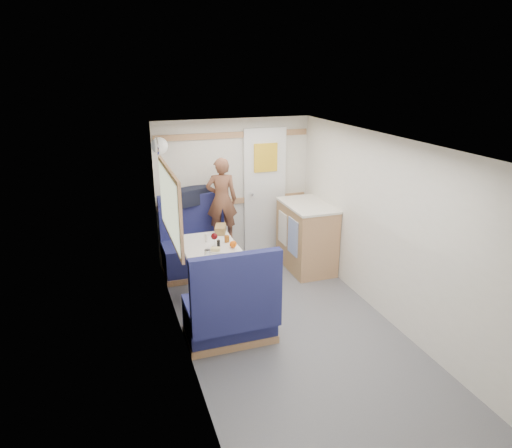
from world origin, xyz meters
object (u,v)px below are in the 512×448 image
object	(u,v)px
cheese_block	(215,249)
dome_light	(160,146)
tray	(224,248)
pepper_grinder	(219,244)
duffel_bag	(193,196)
tumbler_left	(207,255)
wine_glass	(214,237)
salt_grinder	(206,238)
person	(222,199)
dinette_table	(210,258)
galley_counter	(306,236)
bread_loaf	(220,229)
orange_fruit	(233,244)
beer_glass	(227,240)
bench_near	(231,315)
bench_far	(196,252)

from	to	relation	value
cheese_block	dome_light	bearing A→B (deg)	111.05
tray	pepper_grinder	size ratio (longest dim) A/B	3.35
duffel_bag	tumbler_left	distance (m)	1.52
wine_glass	salt_grinder	world-z (taller)	wine_glass
person	tumbler_left	xyz separation A→B (m)	(-0.48, -1.22, -0.23)
dinette_table	wine_glass	xyz separation A→B (m)	(0.04, -0.06, 0.28)
person	tray	bearing A→B (deg)	88.14
galley_counter	wine_glass	xyz separation A→B (m)	(-1.43, -0.61, 0.38)
bread_loaf	orange_fruit	bearing A→B (deg)	-89.66
orange_fruit	cheese_block	bearing A→B (deg)	-173.47
dome_light	tumbler_left	world-z (taller)	dome_light
wine_glass	beer_glass	size ratio (longest dim) A/B	1.82
wine_glass	duffel_bag	bearing A→B (deg)	90.02
wine_glass	tumbler_left	bearing A→B (deg)	-115.70
wine_glass	tray	bearing A→B (deg)	-44.47
bench_near	cheese_block	distance (m)	0.80
duffel_bag	tumbler_left	size ratio (longest dim) A/B	4.23
bread_loaf	dinette_table	bearing A→B (deg)	-120.59
pepper_grinder	salt_grinder	bearing A→B (deg)	111.01
person	pepper_grinder	bearing A→B (deg)	84.76
tray	tumbler_left	world-z (taller)	tumbler_left
person	bench_far	bearing A→B (deg)	8.69
dinette_table	dome_light	distance (m)	1.51
galley_counter	orange_fruit	distance (m)	1.47
wine_glass	bread_loaf	xyz separation A→B (m)	(0.18, 0.43, -0.08)
dinette_table	duffel_bag	bearing A→B (deg)	87.95
galley_counter	person	xyz separation A→B (m)	(-1.10, 0.30, 0.54)
tray	wine_glass	distance (m)	0.17
bench_far	cheese_block	size ratio (longest dim) A/B	10.50
beer_glass	dinette_table	bearing A→B (deg)	-176.70
person	tray	world-z (taller)	person
dinette_table	galley_counter	bearing A→B (deg)	20.54
pepper_grinder	salt_grinder	size ratio (longest dim) A/B	0.96
galley_counter	duffel_bag	distance (m)	1.63
person	wine_glass	distance (m)	0.97
tumbler_left	pepper_grinder	bearing A→B (deg)	55.45
tumbler_left	salt_grinder	world-z (taller)	tumbler_left
bread_loaf	wine_glass	bearing A→B (deg)	-112.82
bench_far	bread_loaf	bearing A→B (deg)	-65.63
cheese_block	bread_loaf	bearing A→B (deg)	70.40
wine_glass	bench_near	bearing A→B (deg)	-92.87
dome_light	pepper_grinder	xyz separation A→B (m)	(0.47, -0.95, -0.98)
dome_light	galley_counter	world-z (taller)	dome_light
dome_light	pepper_grinder	world-z (taller)	dome_light
beer_glass	salt_grinder	distance (m)	0.25
bench_near	person	world-z (taller)	person
galley_counter	wine_glass	world-z (taller)	galley_counter
bench_near	bread_loaf	size ratio (longest dim) A/B	4.66
orange_fruit	bread_loaf	size ratio (longest dim) A/B	0.36
duffel_bag	cheese_block	xyz separation A→B (m)	(-0.02, -1.32, -0.26)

